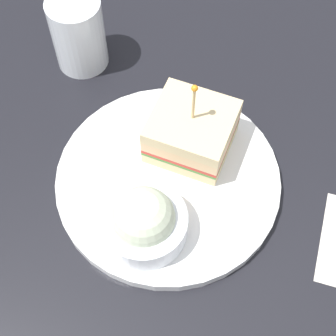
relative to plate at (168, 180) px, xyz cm
name	(u,v)px	position (x,y,z in cm)	size (l,w,h in cm)	color
ground_plane	(168,187)	(0.00, 0.00, -1.68)	(106.94, 106.94, 2.00)	black
plate	(168,180)	(0.00, 0.00, 0.00)	(25.02, 25.02, 1.36)	white
sandwich_half_center	(192,131)	(4.52, -2.15, 3.39)	(10.37, 10.64, 10.59)	beige
coleslaw_bowl	(144,221)	(-6.66, 1.74, 3.11)	(8.91, 8.91, 6.42)	white
drink_glass	(79,37)	(17.09, 12.95, 3.58)	(6.61, 6.61, 9.58)	beige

